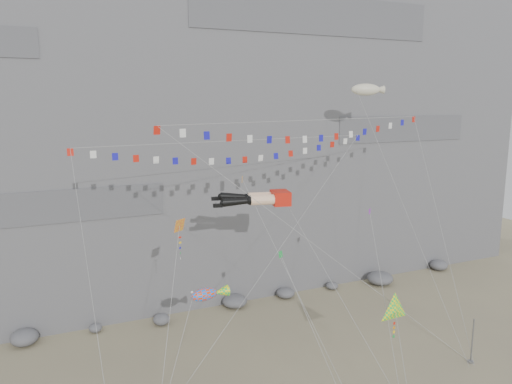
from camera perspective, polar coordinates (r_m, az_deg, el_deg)
cliff at (r=63.48m, az=-7.84°, el=13.70°), size 80.00×28.00×50.00m
talus_boulders at (r=53.39m, az=-2.45°, el=-12.38°), size 60.00×3.00×1.20m
anchor_pole_right at (r=46.12m, az=23.49°, el=-15.34°), size 0.12×0.12×3.84m
legs_kite at (r=40.91m, az=0.42°, el=-0.78°), size 8.03×18.01×20.89m
flag_banner_upper at (r=42.33m, az=-2.24°, el=5.86°), size 26.73×14.87×25.76m
flag_banner_lower at (r=40.13m, az=6.61°, el=8.12°), size 26.77×11.42×23.89m
harlequin_kite at (r=35.29m, az=-8.73°, el=-3.87°), size 5.62×9.99×16.14m
fish_windsock at (r=35.27m, az=-5.95°, el=-11.61°), size 7.59×7.03×11.77m
delta_kite at (r=38.55m, az=15.63°, el=-12.93°), size 5.12×7.42×10.10m
blimp_windsock at (r=50.44m, az=12.44°, el=11.29°), size 4.10×15.11×26.25m
small_kite_a at (r=41.06m, az=-1.34°, el=0.95°), size 3.27×14.79×20.69m
small_kite_b at (r=41.85m, az=12.95°, el=-2.70°), size 4.51×10.50×16.26m
small_kite_c at (r=36.34m, az=3.00°, el=-7.51°), size 1.74×10.13×14.06m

